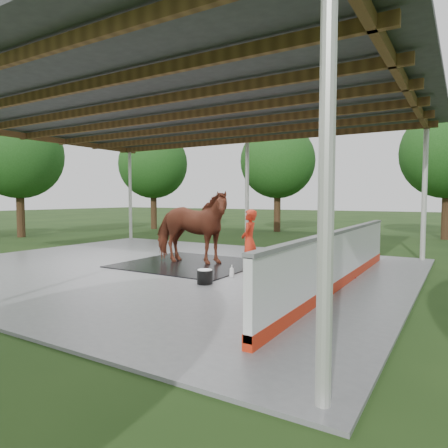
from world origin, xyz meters
The scene contains 12 objects.
ground centered at (0.00, 0.00, 0.00)m, with size 100.00×100.00×0.00m, color #1E3814.
concrete_slab centered at (0.00, 0.00, 0.03)m, with size 12.00×10.00×0.05m, color slate.
pavilion_structure centered at (0.00, 0.00, 3.97)m, with size 12.60×10.60×4.05m.
dasher_board centered at (4.60, 0.00, 0.59)m, with size 0.16×8.00×1.15m.
tree_belt centered at (0.30, 0.90, 3.79)m, with size 28.00×28.00×5.80m.
rubber_mat centered at (0.44, 0.65, 0.06)m, with size 3.43×3.21×0.03m, color black.
horse centered at (0.44, 0.65, 1.04)m, with size 1.04×2.29×1.93m, color brown.
handler centered at (2.33, 0.40, 0.80)m, with size 0.55×0.36×1.50m, color red.
wash_bucket centered at (2.13, -1.20, 0.20)m, with size 0.32×0.32×0.30m.
soap_bottle_a centered at (2.28, -0.33, 0.19)m, with size 0.11×0.11×0.28m, color silver.
soap_bottle_b centered at (3.48, -0.95, 0.16)m, with size 0.10×0.10×0.22m, color #338CD8.
hose_coil centered at (3.67, 0.68, 0.06)m, with size 1.59×1.49×0.02m.
Camera 1 is at (6.69, -7.98, 1.83)m, focal length 32.00 mm.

